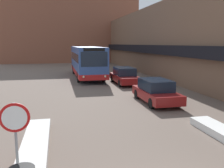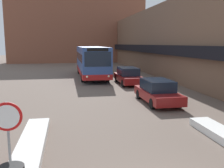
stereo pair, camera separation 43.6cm
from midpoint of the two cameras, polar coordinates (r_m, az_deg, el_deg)
building_row_right at (r=30.81m, az=13.74°, el=9.44°), size 5.50×60.00×7.84m
building_backdrop_far at (r=51.91m, az=-7.78°, el=13.41°), size 26.00×8.00×15.03m
city_bus at (r=27.38m, az=-4.26°, el=5.30°), size 2.70×11.36×3.31m
parked_car_front at (r=15.75m, az=11.15°, el=-1.69°), size 1.83×4.33×1.45m
parked_car_back at (r=22.79m, az=4.27°, el=1.88°), size 1.82×4.72×1.51m
stop_sign at (r=6.96m, az=-21.08°, el=-8.77°), size 0.76×0.08×2.19m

